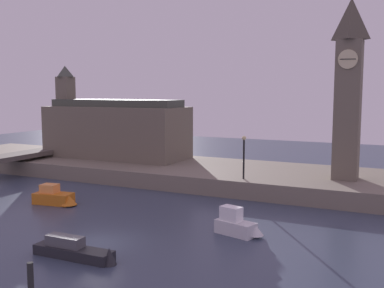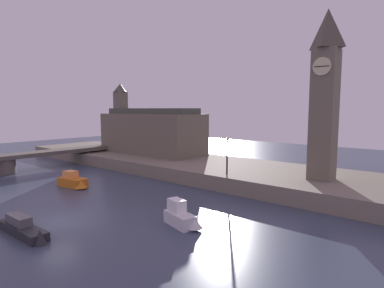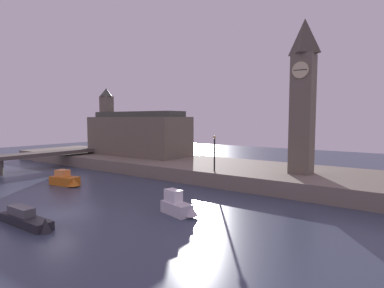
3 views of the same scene
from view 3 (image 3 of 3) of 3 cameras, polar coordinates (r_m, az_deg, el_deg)
name	(u,v)px [view 3 (image 3 of 3)]	position (r m, az deg, el deg)	size (l,w,h in m)	color
ground_plane	(58,215)	(25.03, -23.23, -11.83)	(120.00, 120.00, 0.00)	#384256
far_embankment	(208,169)	(38.84, 2.93, -4.54)	(70.00, 12.00, 1.50)	slate
clock_tower	(303,94)	(32.78, 19.60, 8.52)	(2.24, 2.29, 15.07)	#6B6051
parliament_hall	(137,134)	(48.22, -10.05, 1.89)	(16.08, 6.47, 10.39)	#6B6051
streetlamp	(214,149)	(32.59, 4.12, -0.86)	(0.36, 0.36, 3.70)	black
boat_ferry_white	(178,206)	(23.04, -2.54, -11.22)	(3.32, 1.79, 1.77)	silver
boat_patrol_orange	(66,180)	(35.36, -21.98, -6.08)	(3.90, 1.89, 1.56)	orange
boat_barge_dark	(29,221)	(23.18, -27.57, -12.28)	(5.25, 1.23, 1.41)	#232328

